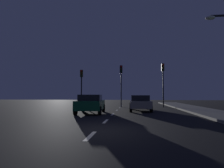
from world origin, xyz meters
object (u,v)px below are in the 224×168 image
Objects in this scene: traffic_signal_center at (121,78)px; traffic_signal_right at (163,77)px; car_stopped_ahead at (140,103)px; car_adjacent_lane at (91,104)px; traffic_signal_left at (81,81)px.

traffic_signal_right is at bearing 0.00° from traffic_signal_center.
traffic_signal_center is 6.27m from car_stopped_ahead.
traffic_signal_center is 1.29× the size of car_adjacent_lane.
car_adjacent_lane is (-6.89, -8.20, -2.85)m from traffic_signal_right.
traffic_signal_left is 0.91× the size of traffic_signal_center.
traffic_signal_right is 1.12× the size of car_stopped_ahead.
traffic_signal_right is at bearing 60.76° from car_stopped_ahead.
car_stopped_ahead is at bearing 36.87° from car_adjacent_lane.
car_stopped_ahead is at bearing -36.85° from traffic_signal_left.
traffic_signal_center is 0.97× the size of traffic_signal_right.
car_stopped_ahead is (6.97, -5.23, -2.48)m from traffic_signal_left.
traffic_signal_right reaches higher than car_stopped_ahead.
traffic_signal_left is 1.17× the size of car_adjacent_lane.
car_adjacent_lane is at bearing -103.19° from traffic_signal_center.
traffic_signal_center is 4.97m from traffic_signal_right.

